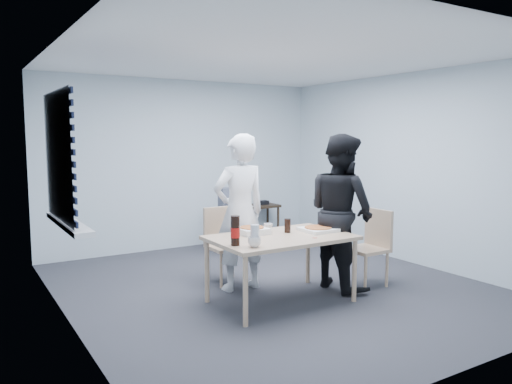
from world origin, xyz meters
TOP-DOWN VIEW (x-y plane):
  - room at (-2.20, 0.40)m, footprint 5.00×5.00m
  - dining_table at (-0.22, -0.49)m, footprint 1.45×0.92m
  - chair_far at (-0.37, 0.52)m, footprint 0.42×0.42m
  - chair_right at (1.03, -0.54)m, footprint 0.42×0.42m
  - person_white at (-0.37, 0.13)m, footprint 0.65×0.42m
  - person_black at (0.66, -0.41)m, footprint 0.47×0.86m
  - side_table at (1.10, 2.28)m, footprint 0.90×0.40m
  - stool at (0.37, 1.70)m, footprint 0.39×0.39m
  - backpack at (0.37, 1.69)m, footprint 0.32×0.23m
  - pizza_box_a at (-0.42, -0.23)m, footprint 0.30×0.30m
  - pizza_box_b at (0.27, -0.49)m, footprint 0.35×0.35m
  - mug_a at (-0.73, -0.79)m, footprint 0.17×0.17m
  - mug_b at (-0.22, -0.24)m, footprint 0.10×0.10m
  - cola_glass at (-0.06, -0.37)m, footprint 0.08×0.08m
  - soda_bottle at (-0.85, -0.63)m, footprint 0.09×0.09m
  - plastic_cups at (-0.69, -0.73)m, footprint 0.10×0.10m
  - rubber_band at (0.01, -0.75)m, footprint 0.06×0.06m
  - papers at (0.95, 2.27)m, footprint 0.27×0.33m
  - black_box at (1.32, 2.27)m, footprint 0.18×0.16m

SIDE VIEW (x-z plane):
  - stool at x=0.37m, z-range 0.16..0.71m
  - chair_far at x=-0.37m, z-range 0.07..0.96m
  - chair_right at x=1.03m, z-range 0.07..0.96m
  - side_table at x=1.10m, z-range 0.22..0.82m
  - papers at x=0.95m, z-range 0.60..0.61m
  - black_box at x=1.32m, z-range 0.60..0.67m
  - dining_table at x=-0.22m, z-range 0.29..1.00m
  - rubber_band at x=0.01m, z-range 0.71..0.71m
  - pizza_box_b at x=0.27m, z-range 0.71..0.75m
  - pizza_box_a at x=-0.42m, z-range 0.71..0.78m
  - mug_b at x=-0.22m, z-range 0.71..0.80m
  - mug_a at x=-0.73m, z-range 0.71..0.80m
  - backpack at x=0.37m, z-range 0.54..0.98m
  - cola_glass at x=-0.06m, z-range 0.71..0.86m
  - plastic_cups at x=-0.69m, z-range 0.71..0.91m
  - soda_bottle at x=-0.85m, z-range 0.70..0.99m
  - person_white at x=-0.37m, z-range 0.00..1.77m
  - person_black at x=0.66m, z-range 0.00..1.77m
  - room at x=-2.20m, z-range -1.06..3.94m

